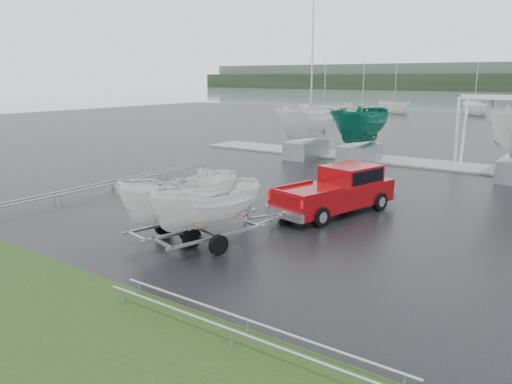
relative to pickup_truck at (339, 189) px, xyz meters
name	(u,v)px	position (x,y,z in m)	size (l,w,h in m)	color
ground_plane	(306,209)	(-1.23, -0.35, -0.91)	(120.00, 120.00, 0.00)	black
grass_verge	(54,315)	(-1.23, -11.35, -0.91)	(40.00, 40.00, 0.00)	black
dock	(415,163)	(-1.23, 12.65, -0.86)	(30.00, 3.00, 0.12)	gray
pickup_truck	(339,189)	(0.00, 0.00, 0.00)	(3.00, 5.55, 1.75)	maroon
trailer_hitched	(207,167)	(-1.47, -5.93, 1.55)	(2.01, 3.78, 4.53)	#95989E
trailer_parked	(180,158)	(-2.55, -5.93, 1.73)	(1.98, 3.77, 4.87)	#95989E
boat_hoist	(491,122)	(2.70, 12.65, 1.76)	(3.30, 2.18, 4.12)	silver
keelboat_0	(307,102)	(-7.62, 10.65, 2.65)	(2.25, 3.20, 10.42)	#95989E
keelboat_1	(362,103)	(-4.03, 10.85, 2.65)	(2.26, 3.20, 7.11)	#95989E
mast_rack_0	(163,172)	(-10.23, 0.65, -0.56)	(0.56, 6.50, 0.06)	#95989E
mast_rack_1	(58,194)	(-10.23, -5.35, -0.56)	(0.56, 6.50, 0.06)	#95989E
mast_rack_2	(240,325)	(2.77, -9.85, -0.56)	(7.00, 0.56, 0.06)	#95989E
moored_boat_0	(324,116)	(-22.86, 41.66, -0.91)	(3.40, 3.34, 11.67)	silver
moored_boat_1	(473,114)	(-7.92, 57.29, -0.91)	(3.73, 3.77, 11.74)	silver
moored_boat_4	(394,112)	(-18.31, 54.70, -0.91)	(3.84, 3.83, 11.57)	silver
moored_boat_6	(362,118)	(-17.73, 42.04, -0.91)	(2.55, 2.59, 10.77)	silver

